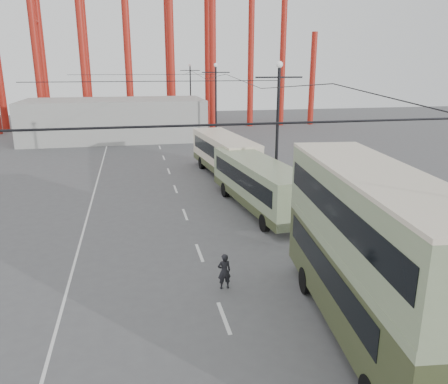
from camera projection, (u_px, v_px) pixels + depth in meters
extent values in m
cube|color=silver|center=(180.00, 201.00, 30.33)|extent=(0.15, 82.00, 0.01)
cube|color=silver|center=(264.00, 191.00, 32.53)|extent=(0.12, 120.00, 0.01)
cube|color=silver|center=(92.00, 202.00, 30.09)|extent=(0.12, 120.00, 0.01)
cylinder|color=black|center=(277.00, 135.00, 29.44)|extent=(0.20, 0.20, 9.00)
cylinder|color=black|center=(275.00, 196.00, 30.63)|extent=(0.44, 0.44, 0.50)
cube|color=black|center=(279.00, 77.00, 28.38)|extent=(3.20, 0.10, 0.10)
sphere|color=white|center=(279.00, 64.00, 28.16)|extent=(0.44, 0.44, 0.44)
cylinder|color=black|center=(216.00, 107.00, 50.12)|extent=(0.20, 0.20, 9.00)
cylinder|color=black|center=(216.00, 143.00, 51.31)|extent=(0.44, 0.44, 0.50)
cube|color=black|center=(216.00, 72.00, 49.06)|extent=(3.20, 0.10, 0.10)
sphere|color=white|center=(216.00, 65.00, 48.84)|extent=(0.44, 0.44, 0.44)
cylinder|color=black|center=(191.00, 95.00, 70.80)|extent=(0.20, 0.20, 9.00)
cylinder|color=black|center=(191.00, 121.00, 71.99)|extent=(0.44, 0.44, 0.50)
cube|color=black|center=(190.00, 70.00, 69.74)|extent=(3.20, 0.10, 0.10)
sphere|color=white|center=(190.00, 65.00, 69.52)|extent=(0.44, 0.44, 0.44)
cylinder|color=maroon|center=(33.00, 30.00, 57.46)|extent=(1.00, 1.00, 27.00)
cylinder|color=maroon|center=(39.00, 33.00, 61.22)|extent=(1.00, 1.00, 27.00)
cylinder|color=maroon|center=(251.00, 23.00, 63.89)|extent=(0.90, 0.90, 30.00)
cylinder|color=maroon|center=(283.00, 52.00, 65.99)|extent=(0.90, 0.90, 22.00)
cylinder|color=maroon|center=(312.00, 79.00, 68.09)|extent=(0.90, 0.90, 14.00)
cube|color=#9D9D98|center=(115.00, 120.00, 54.98)|extent=(22.00, 10.00, 5.00)
cube|color=#384123|center=(367.00, 288.00, 14.76)|extent=(3.96, 11.13, 2.40)
cube|color=black|center=(369.00, 275.00, 14.62)|extent=(3.75, 8.97, 0.98)
cube|color=gray|center=(371.00, 251.00, 14.38)|extent=(3.98, 11.13, 0.33)
cube|color=gray|center=(375.00, 212.00, 14.00)|extent=(3.96, 11.13, 2.40)
cube|color=black|center=(375.00, 208.00, 13.97)|extent=(3.92, 10.48, 0.93)
cube|color=beige|center=(379.00, 173.00, 13.65)|extent=(3.98, 11.13, 0.13)
cylinder|color=black|center=(306.00, 280.00, 17.91)|extent=(0.43, 1.12, 1.09)
cylinder|color=black|center=(364.00, 278.00, 18.13)|extent=(0.43, 1.12, 1.09)
cube|color=gray|center=(259.00, 183.00, 28.00)|extent=(3.75, 11.52, 2.47)
cube|color=black|center=(259.00, 177.00, 27.88)|extent=(3.66, 10.30, 0.98)
cube|color=#384123|center=(258.00, 197.00, 28.27)|extent=(3.78, 11.52, 0.51)
cube|color=gray|center=(259.00, 163.00, 27.63)|extent=(3.77, 11.52, 0.16)
cylinder|color=black|center=(226.00, 190.00, 30.93)|extent=(0.39, 1.05, 1.03)
cylinder|color=black|center=(256.00, 188.00, 31.61)|extent=(0.39, 1.05, 1.03)
cylinder|color=black|center=(263.00, 222.00, 24.72)|extent=(0.39, 1.05, 1.03)
cylinder|color=black|center=(300.00, 218.00, 25.41)|extent=(0.39, 1.05, 1.03)
cube|color=beige|center=(224.00, 153.00, 36.84)|extent=(3.78, 11.03, 2.60)
cube|color=black|center=(224.00, 148.00, 36.72)|extent=(3.69, 9.74, 1.03)
cube|color=#384123|center=(224.00, 165.00, 37.13)|extent=(3.81, 11.03, 0.54)
cube|color=beige|center=(224.00, 137.00, 36.45)|extent=(3.80, 11.03, 0.17)
cylinder|color=black|center=(202.00, 163.00, 39.44)|extent=(0.41, 1.11, 1.08)
cylinder|color=black|center=(228.00, 162.00, 40.15)|extent=(0.41, 1.11, 1.08)
cylinder|color=black|center=(222.00, 179.00, 33.89)|extent=(0.41, 1.11, 1.08)
cylinder|color=black|center=(251.00, 177.00, 34.60)|extent=(0.41, 1.11, 1.08)
imported|color=black|center=(224.00, 271.00, 18.19)|extent=(0.60, 0.42, 1.56)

